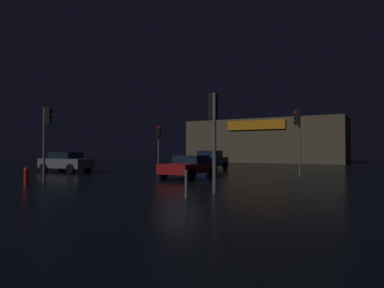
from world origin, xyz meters
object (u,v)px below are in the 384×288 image
(store_building, at_px, (265,141))
(car_near, at_px, (190,166))
(car_far, at_px, (66,162))
(traffic_signal_cross_right, at_px, (47,126))
(traffic_signal_main, at_px, (159,137))
(car_crossing, at_px, (209,160))
(traffic_signal_opposite, at_px, (298,126))
(traffic_signal_cross_left, at_px, (214,123))
(fire_hydrant, at_px, (26,177))

(store_building, relative_size, car_near, 4.67)
(car_near, height_order, car_far, car_far)
(traffic_signal_cross_right, bearing_deg, store_building, 87.29)
(traffic_signal_main, bearing_deg, car_far, -136.13)
(traffic_signal_cross_right, height_order, car_crossing, traffic_signal_cross_right)
(traffic_signal_opposite, distance_m, traffic_signal_cross_left, 10.10)
(car_near, bearing_deg, car_far, -178.24)
(traffic_signal_opposite, height_order, car_near, traffic_signal_opposite)
(traffic_signal_opposite, bearing_deg, car_near, -139.58)
(car_near, distance_m, car_far, 10.58)
(traffic_signal_cross_left, distance_m, car_near, 7.21)
(traffic_signal_cross_left, relative_size, car_far, 0.95)
(traffic_signal_main, height_order, traffic_signal_opposite, traffic_signal_opposite)
(car_far, xyz_separation_m, car_crossing, (7.96, 8.14, 0.01))
(car_near, xyz_separation_m, car_crossing, (-2.62, 7.82, 0.10))
(traffic_signal_cross_right, distance_m, car_near, 8.29)
(car_crossing, bearing_deg, store_building, 93.98)
(store_building, xyz_separation_m, car_crossing, (1.40, -20.06, -2.07))
(car_crossing, xyz_separation_m, fire_hydrant, (-1.98, -15.34, -0.38))
(car_near, bearing_deg, traffic_signal_opposite, 40.42)
(traffic_signal_cross_left, relative_size, car_crossing, 0.96)
(traffic_signal_opposite, height_order, car_crossing, traffic_signal_opposite)
(traffic_signal_cross_right, height_order, car_near, traffic_signal_cross_right)
(car_near, height_order, car_crossing, car_crossing)
(traffic_signal_opposite, distance_m, traffic_signal_cross_right, 15.04)
(traffic_signal_main, height_order, traffic_signal_cross_left, traffic_signal_cross_left)
(traffic_signal_cross_left, bearing_deg, fire_hydrant, -166.82)
(traffic_signal_cross_right, distance_m, car_far, 7.62)
(car_near, distance_m, fire_hydrant, 8.82)
(store_building, height_order, fire_hydrant, store_building)
(traffic_signal_main, height_order, fire_hydrant, traffic_signal_main)
(car_far, height_order, car_crossing, car_crossing)
(traffic_signal_cross_left, height_order, car_far, traffic_signal_cross_left)
(car_far, bearing_deg, car_near, 1.76)
(store_building, xyz_separation_m, traffic_signal_cross_left, (8.27, -33.32, -0.12))
(traffic_signal_main, xyz_separation_m, traffic_signal_opposite, (10.89, 0.04, 0.52))
(traffic_signal_cross_right, bearing_deg, traffic_signal_opposite, 43.07)
(traffic_signal_main, xyz_separation_m, fire_hydrant, (0.91, -12.06, -2.27))
(car_near, distance_m, car_crossing, 8.24)
(traffic_signal_cross_left, bearing_deg, store_building, 103.94)
(store_building, bearing_deg, car_far, -103.09)
(car_crossing, bearing_deg, traffic_signal_cross_left, -62.60)
(fire_hydrant, bearing_deg, car_far, 129.68)
(traffic_signal_opposite, xyz_separation_m, traffic_signal_cross_right, (-10.98, -10.27, -0.26))
(traffic_signal_opposite, height_order, car_far, traffic_signal_opposite)
(car_near, relative_size, car_crossing, 1.09)
(car_far, relative_size, fire_hydrant, 4.65)
(car_crossing, bearing_deg, car_far, -134.33)
(traffic_signal_cross_right, height_order, fire_hydrant, traffic_signal_cross_right)
(traffic_signal_cross_left, relative_size, fire_hydrant, 4.43)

